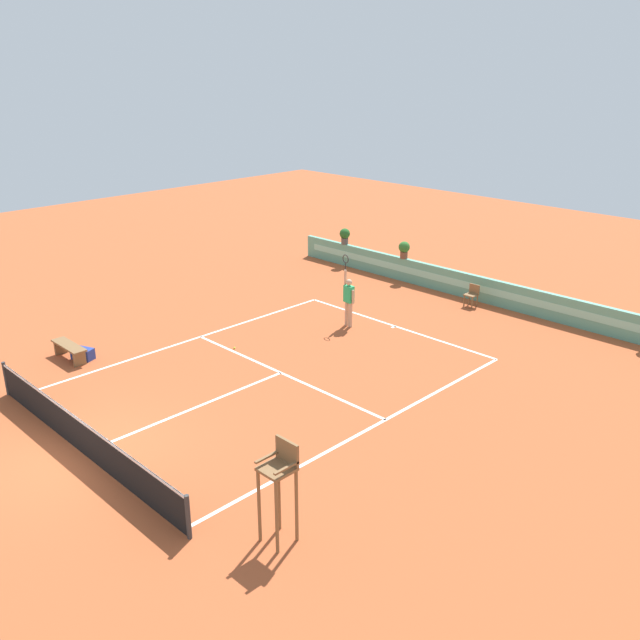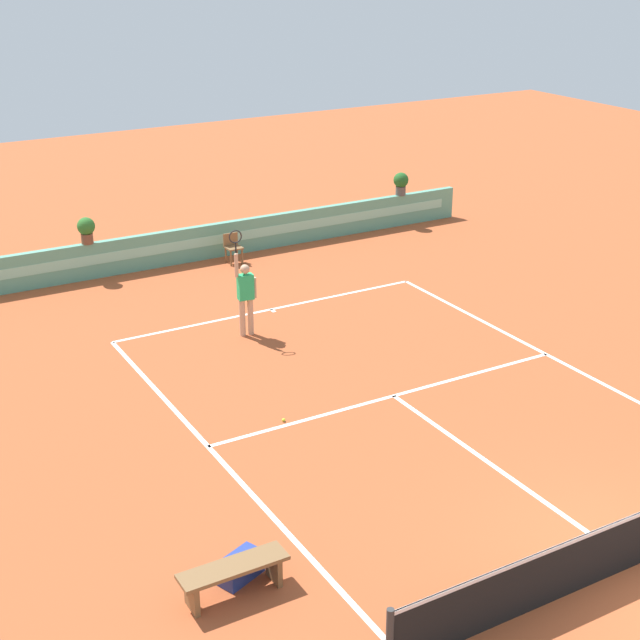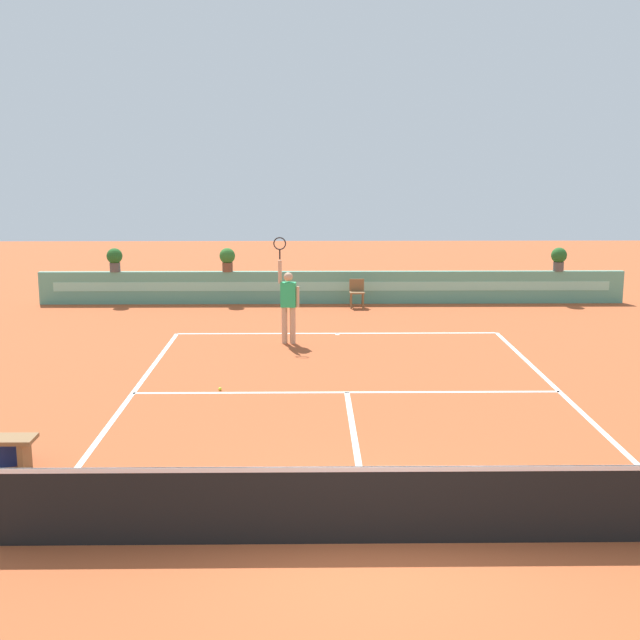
{
  "view_description": "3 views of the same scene",
  "coord_description": "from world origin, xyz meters",
  "px_view_note": "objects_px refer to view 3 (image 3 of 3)",
  "views": [
    {
      "loc": [
        13.99,
        -5.98,
        8.78
      ],
      "look_at": [
        -0.49,
        8.57,
        1.0
      ],
      "focal_mm": 38.09,
      "sensor_mm": 36.0,
      "label": 1
    },
    {
      "loc": [
        -9.83,
        -7.67,
        8.73
      ],
      "look_at": [
        -0.49,
        8.57,
        1.0
      ],
      "focal_mm": 52.73,
      "sensor_mm": 36.0,
      "label": 2
    },
    {
      "loc": [
        -0.73,
        -9.12,
        4.45
      ],
      "look_at": [
        -0.49,
        8.57,
        1.0
      ],
      "focal_mm": 46.99,
      "sensor_mm": 36.0,
      "label": 3
    }
  ],
  "objects_px": {
    "tennis_ball_near_baseline": "(220,389)",
    "potted_plant_far_left": "(115,258)",
    "gear_bag": "(5,452)",
    "potted_plant_far_right": "(559,258)",
    "potted_plant_left": "(227,258)",
    "tennis_player": "(288,301)",
    "ball_kid_chair": "(357,292)"
  },
  "relations": [
    {
      "from": "tennis_ball_near_baseline",
      "to": "potted_plant_far_left",
      "type": "height_order",
      "value": "potted_plant_far_left"
    },
    {
      "from": "ball_kid_chair",
      "to": "gear_bag",
      "type": "relative_size",
      "value": 1.21
    },
    {
      "from": "gear_bag",
      "to": "tennis_player",
      "type": "height_order",
      "value": "tennis_player"
    },
    {
      "from": "tennis_ball_near_baseline",
      "to": "potted_plant_left",
      "type": "relative_size",
      "value": 0.09
    },
    {
      "from": "tennis_player",
      "to": "potted_plant_left",
      "type": "relative_size",
      "value": 3.57
    },
    {
      "from": "ball_kid_chair",
      "to": "tennis_ball_near_baseline",
      "type": "distance_m",
      "value": 9.64
    },
    {
      "from": "tennis_player",
      "to": "potted_plant_left",
      "type": "xyz_separation_m",
      "value": [
        -1.99,
        5.64,
        0.36
      ]
    },
    {
      "from": "tennis_player",
      "to": "potted_plant_far_right",
      "type": "xyz_separation_m",
      "value": [
        8.2,
        5.64,
        0.36
      ]
    },
    {
      "from": "tennis_ball_near_baseline",
      "to": "potted_plant_far_left",
      "type": "bearing_deg",
      "value": 113.16
    },
    {
      "from": "potted_plant_far_right",
      "to": "potted_plant_far_left",
      "type": "xyz_separation_m",
      "value": [
        -13.63,
        0.0,
        0.0
      ]
    },
    {
      "from": "ball_kid_chair",
      "to": "tennis_ball_near_baseline",
      "type": "xyz_separation_m",
      "value": [
        -3.17,
        -9.1,
        -0.44
      ]
    },
    {
      "from": "potted_plant_far_right",
      "to": "potted_plant_left",
      "type": "relative_size",
      "value": 1.0
    },
    {
      "from": "tennis_player",
      "to": "potted_plant_far_right",
      "type": "height_order",
      "value": "tennis_player"
    },
    {
      "from": "tennis_ball_near_baseline",
      "to": "potted_plant_far_left",
      "type": "xyz_separation_m",
      "value": [
        -4.21,
        9.83,
        1.38
      ]
    },
    {
      "from": "ball_kid_chair",
      "to": "potted_plant_far_left",
      "type": "xyz_separation_m",
      "value": [
        -7.38,
        0.73,
        0.93
      ]
    },
    {
      "from": "ball_kid_chair",
      "to": "potted_plant_far_right",
      "type": "relative_size",
      "value": 1.17
    },
    {
      "from": "tennis_ball_near_baseline",
      "to": "potted_plant_far_right",
      "type": "relative_size",
      "value": 0.09
    },
    {
      "from": "gear_bag",
      "to": "tennis_player",
      "type": "xyz_separation_m",
      "value": [
        4.0,
        8.07,
        0.87
      ]
    },
    {
      "from": "ball_kid_chair",
      "to": "tennis_player",
      "type": "height_order",
      "value": "tennis_player"
    },
    {
      "from": "gear_bag",
      "to": "potted_plant_far_left",
      "type": "bearing_deg",
      "value": 95.98
    },
    {
      "from": "tennis_ball_near_baseline",
      "to": "gear_bag",
      "type": "bearing_deg",
      "value": -125.47
    },
    {
      "from": "ball_kid_chair",
      "to": "tennis_player",
      "type": "relative_size",
      "value": 0.33
    },
    {
      "from": "gear_bag",
      "to": "tennis_ball_near_baseline",
      "type": "xyz_separation_m",
      "value": [
        2.77,
        3.89,
        -0.15
      ]
    },
    {
      "from": "potted_plant_far_left",
      "to": "ball_kid_chair",
      "type": "bearing_deg",
      "value": -5.67
    },
    {
      "from": "gear_bag",
      "to": "potted_plant_far_left",
      "type": "height_order",
      "value": "potted_plant_far_left"
    },
    {
      "from": "tennis_ball_near_baseline",
      "to": "potted_plant_far_right",
      "type": "height_order",
      "value": "potted_plant_far_right"
    },
    {
      "from": "gear_bag",
      "to": "ball_kid_chair",
      "type": "bearing_deg",
      "value": 65.42
    },
    {
      "from": "tennis_player",
      "to": "potted_plant_far_left",
      "type": "height_order",
      "value": "tennis_player"
    },
    {
      "from": "potted_plant_far_left",
      "to": "potted_plant_left",
      "type": "bearing_deg",
      "value": 0.0
    },
    {
      "from": "tennis_ball_near_baseline",
      "to": "potted_plant_far_left",
      "type": "distance_m",
      "value": 10.78
    },
    {
      "from": "ball_kid_chair",
      "to": "potted_plant_far_left",
      "type": "height_order",
      "value": "potted_plant_far_left"
    },
    {
      "from": "potted_plant_left",
      "to": "potted_plant_far_left",
      "type": "relative_size",
      "value": 1.0
    }
  ]
}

